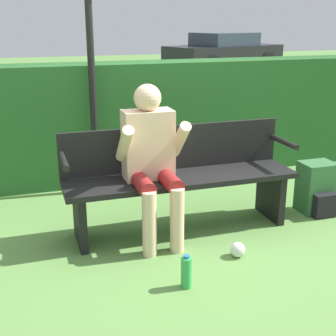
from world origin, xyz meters
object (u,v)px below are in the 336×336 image
(person_seated, at_px, (151,155))
(water_bottle, at_px, (186,272))
(park_bench, at_px, (179,175))
(parked_car, at_px, (224,53))
(signpost, at_px, (91,57))
(backpack, at_px, (317,189))

(person_seated, xyz_separation_m, water_bottle, (0.00, -0.83, -0.59))
(park_bench, relative_size, person_seated, 1.56)
(person_seated, bearing_deg, parked_car, 62.92)
(person_seated, xyz_separation_m, signpost, (-0.25, 1.21, 0.67))
(backpack, bearing_deg, park_bench, 176.71)
(person_seated, distance_m, water_bottle, 1.02)
(person_seated, distance_m, backpack, 1.68)
(parked_car, bearing_deg, person_seated, -135.49)
(parked_car, bearing_deg, signpost, -139.34)
(backpack, relative_size, parked_car, 0.11)
(parked_car, bearing_deg, backpack, -128.62)
(person_seated, height_order, signpost, signpost)
(person_seated, distance_m, signpost, 1.41)
(park_bench, relative_size, water_bottle, 8.16)
(signpost, distance_m, parked_car, 11.63)
(water_bottle, height_order, signpost, signpost)
(water_bottle, bearing_deg, backpack, 28.11)
(person_seated, height_order, parked_car, parked_car)
(backpack, relative_size, water_bottle, 1.98)
(parked_car, bearing_deg, park_bench, -134.60)
(park_bench, xyz_separation_m, signpost, (-0.53, 1.10, 0.91))
(park_bench, xyz_separation_m, backpack, (1.34, -0.08, -0.25))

